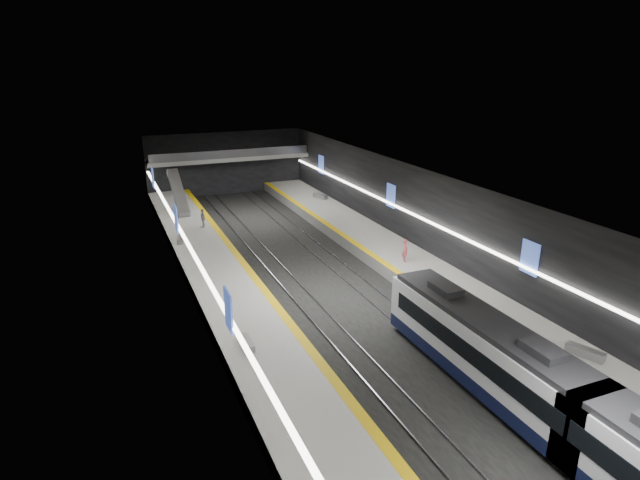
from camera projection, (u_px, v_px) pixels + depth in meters
name	position (u px, v px, depth m)	size (l,w,h in m)	color
ground	(339.00, 298.00, 39.42)	(70.00, 70.00, 0.00)	black
ceiling	(340.00, 192.00, 36.85)	(20.00, 70.00, 0.04)	beige
wall_left	(199.00, 267.00, 34.49)	(0.04, 70.00, 8.00)	black
wall_right	(455.00, 230.00, 41.78)	(0.04, 70.00, 8.00)	black
wall_back	(226.00, 163.00, 68.73)	(20.00, 0.04, 8.00)	black
platform_left	(239.00, 309.00, 36.53)	(5.00, 70.00, 1.00)	slate
tile_surface_left	(239.00, 302.00, 36.36)	(5.00, 70.00, 0.02)	#A0A09B
tactile_strip_left	(270.00, 297.00, 37.16)	(0.60, 70.00, 0.02)	yellow
platform_right	(425.00, 276.00, 42.00)	(5.00, 70.00, 1.00)	slate
tile_surface_right	(426.00, 270.00, 41.83)	(5.00, 70.00, 0.02)	#A0A09B
tactile_strip_right	(402.00, 274.00, 41.03)	(0.60, 70.00, 0.02)	yellow
rails	(339.00, 297.00, 39.40)	(6.52, 70.00, 0.12)	gray
train	(590.00, 425.00, 22.33)	(2.69, 28.47, 3.60)	#0E1434
ad_posters	(334.00, 236.00, 38.85)	(19.94, 53.50, 2.20)	#4667D4
cove_light_left	(202.00, 269.00, 34.63)	(0.25, 68.60, 0.12)	white
cove_light_right	(453.00, 233.00, 41.77)	(0.25, 68.60, 0.12)	white
mezzanine_bridge	(230.00, 158.00, 66.58)	(20.00, 3.00, 1.50)	gray
escalator	(178.00, 192.00, 58.48)	(1.20, 8.00, 0.60)	#99999E
bench_left_near	(247.00, 343.00, 30.74)	(0.49, 1.77, 0.43)	#99999E
bench_left_far	(181.00, 239.00, 48.37)	(0.51, 1.85, 0.45)	#99999E
bench_right_near	(585.00, 352.00, 29.68)	(0.57, 2.07, 0.51)	#99999E
bench_right_far	(320.00, 196.00, 63.55)	(0.55, 1.98, 0.48)	#99999E
passenger_right_a	(405.00, 250.00, 43.40)	(0.70, 0.46, 1.92)	#BE4753
passenger_left_a	(203.00, 218.00, 52.38)	(1.08, 0.45, 1.84)	beige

